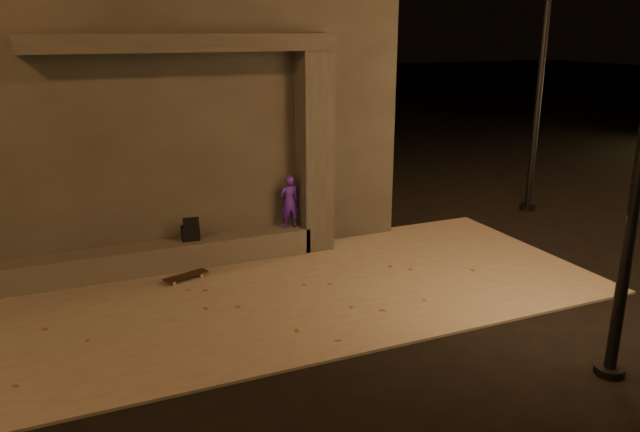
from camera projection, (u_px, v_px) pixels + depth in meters
name	position (u px, v px, depth m)	size (l,w,h in m)	color
ground	(307.00, 359.00, 7.86)	(120.00, 120.00, 0.00)	black
sidewalk	(258.00, 297.00, 9.61)	(11.00, 4.40, 0.04)	slate
building	(136.00, 101.00, 12.42)	(9.00, 5.10, 5.22)	#3A3735
ledge	(140.00, 259.00, 10.50)	(6.00, 0.55, 0.45)	#514E4A
column	(314.00, 153.00, 11.27)	(0.55, 0.55, 3.60)	#3A3735
canopy	(186.00, 43.00, 9.91)	(5.00, 0.70, 0.28)	#3A3735
skateboarder	(289.00, 202.00, 11.33)	(0.36, 0.23, 0.98)	#461CB9
backpack	(191.00, 232.00, 10.73)	(0.32, 0.23, 0.43)	black
skateboard	(186.00, 276.00, 10.21)	(0.78, 0.42, 0.08)	black
street_lamp_2	(547.00, 12.00, 13.10)	(0.36, 0.36, 7.68)	black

